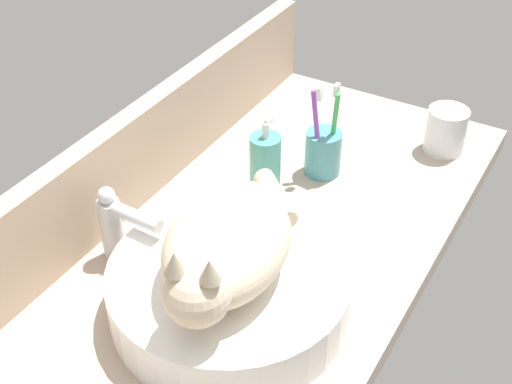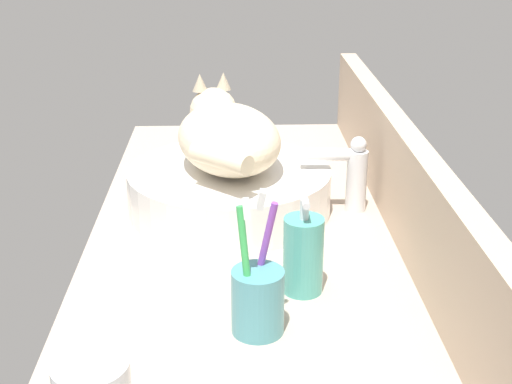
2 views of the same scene
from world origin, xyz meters
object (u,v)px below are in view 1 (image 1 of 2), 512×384
(soap_dispenser, at_px, (265,163))
(water_glass, at_px, (446,132))
(cat, at_px, (225,247))
(toothbrush_cup, at_px, (325,151))
(faucet, at_px, (116,223))
(sink_basin, at_px, (229,290))

(soap_dispenser, xyz_separation_m, water_glass, (0.29, -0.24, -0.02))
(cat, distance_m, toothbrush_cup, 0.41)
(toothbrush_cup, bearing_deg, cat, -174.84)
(faucet, height_order, soap_dispenser, soap_dispenser)
(faucet, distance_m, soap_dispenser, 0.30)
(soap_dispenser, bearing_deg, cat, -160.48)
(soap_dispenser, height_order, water_glass, soap_dispenser)
(faucet, distance_m, toothbrush_cup, 0.42)
(soap_dispenser, bearing_deg, faucet, 158.64)
(faucet, bearing_deg, toothbrush_cup, -25.36)
(faucet, relative_size, water_glass, 1.53)
(cat, relative_size, faucet, 2.36)
(faucet, bearing_deg, sink_basin, -91.85)
(sink_basin, relative_size, toothbrush_cup, 1.89)
(water_glass, bearing_deg, faucet, 148.37)
(sink_basin, relative_size, cat, 1.10)
(cat, bearing_deg, sink_basin, 16.89)
(cat, xyz_separation_m, soap_dispenser, (0.30, 0.11, -0.08))
(sink_basin, bearing_deg, faucet, 88.15)
(toothbrush_cup, bearing_deg, water_glass, -42.04)
(soap_dispenser, bearing_deg, toothbrush_cup, -35.29)
(toothbrush_cup, bearing_deg, soap_dispenser, 144.71)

